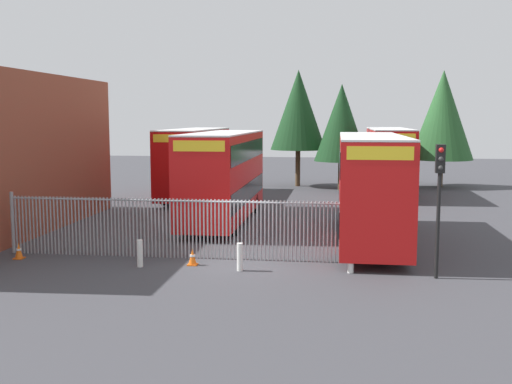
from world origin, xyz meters
TOP-DOWN VIEW (x-y plane):
  - ground_plane at (0.00, 8.00)m, footprint 100.00×100.00m
  - palisade_fence at (-1.66, 0.00)m, footprint 14.42×0.14m
  - double_decker_bus_near_gate at (4.76, 3.90)m, footprint 2.54×10.81m
  - double_decker_bus_behind_fence_left at (-2.12, 7.95)m, footprint 2.54×10.81m
  - double_decker_bus_behind_fence_right at (-5.65, 16.65)m, footprint 2.54×10.81m
  - double_decker_bus_far_back at (6.79, 20.17)m, footprint 2.54×10.81m
  - bollard_near_left at (-3.31, -1.49)m, footprint 0.20×0.20m
  - bollard_center_front at (0.20, -1.57)m, footprint 0.20×0.20m
  - bollard_near_right at (3.90, -1.35)m, footprint 0.20×0.20m
  - traffic_cone_by_gate at (-1.57, -1.02)m, footprint 0.34×0.34m
  - traffic_cone_mid_forecourt at (-8.10, -0.91)m, footprint 0.34×0.34m
  - traffic_light_kerbside at (6.61, -1.70)m, footprint 0.28×0.33m
  - tree_tall_back at (11.01, 25.22)m, footprint 4.59×4.59m
  - tree_short_side at (0.44, 24.34)m, footprint 4.13×4.13m
  - tree_mid_row at (3.63, 22.21)m, footprint 3.79×3.79m

SIDE VIEW (x-z plane):
  - ground_plane at x=0.00m, z-range 0.00..0.00m
  - traffic_cone_by_gate at x=-1.57m, z-range -0.01..0.58m
  - traffic_cone_mid_forecourt at x=-8.10m, z-range -0.01..0.58m
  - bollard_near_left at x=-3.31m, z-range 0.00..0.95m
  - bollard_center_front at x=0.20m, z-range 0.00..0.95m
  - bollard_near_right at x=3.90m, z-range 0.00..0.95m
  - palisade_fence at x=-1.66m, z-range 0.01..2.36m
  - double_decker_bus_near_gate at x=4.76m, z-range 0.21..4.63m
  - double_decker_bus_behind_fence_left at x=-2.12m, z-range 0.21..4.63m
  - double_decker_bus_behind_fence_right at x=-5.65m, z-range 0.21..4.63m
  - double_decker_bus_far_back at x=6.79m, z-range 0.21..4.63m
  - traffic_light_kerbside at x=6.61m, z-range 0.84..5.14m
  - tree_mid_row at x=3.63m, z-range 1.02..8.51m
  - tree_tall_back at x=11.01m, z-range 1.01..9.61m
  - tree_short_side at x=0.44m, z-range 1.36..10.02m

